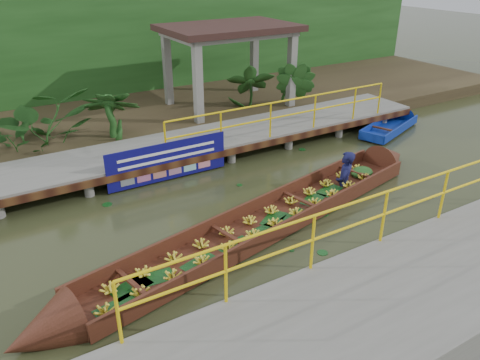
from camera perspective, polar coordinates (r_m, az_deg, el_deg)
ground at (r=10.76m, az=1.53°, el=-3.83°), size 80.00×80.00×0.00m
land_strip at (r=16.96m, az=-12.25°, el=7.76°), size 30.00×8.00×0.45m
far_dock at (r=13.29m, az=-6.31°, el=4.30°), size 16.00×2.06×1.66m
near_dock at (r=8.67m, az=22.89°, el=-11.94°), size 18.00×2.40×1.73m
pavilion at (r=16.48m, az=-1.37°, el=17.09°), size 4.40×3.00×3.00m
foliage_backdrop at (r=18.86m, az=-15.43°, el=14.82°), size 30.00×0.80×4.00m
vendor_boat at (r=10.28m, az=4.65°, el=-3.97°), size 10.91×3.31×2.22m
moored_blue_boat at (r=16.98m, az=18.71°, el=6.68°), size 3.26×1.84×0.76m
blue_banner at (r=12.09m, az=-8.74°, el=2.31°), size 3.24×0.04×1.01m
tropical_plants at (r=14.16m, az=-16.33°, el=8.30°), size 14.36×1.36×1.71m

